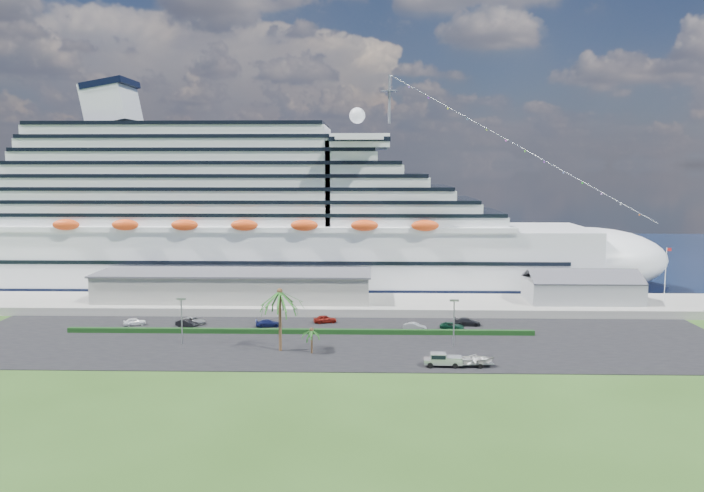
{
  "coord_description": "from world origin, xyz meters",
  "views": [
    {
      "loc": [
        5.24,
        -109.95,
        31.65
      ],
      "look_at": [
        1.58,
        30.0,
        15.13
      ],
      "focal_mm": 35.0,
      "sensor_mm": 36.0,
      "label": 1
    }
  ],
  "objects_px": {
    "cruise_ship": "(265,224)",
    "pickup_truck": "(442,359)",
    "parked_car_3": "(268,323)",
    "boat_trailer": "(477,359)"
  },
  "relations": [
    {
      "from": "cruise_ship",
      "to": "pickup_truck",
      "type": "xyz_separation_m",
      "value": [
        38.24,
        -68.56,
        -15.4
      ]
    },
    {
      "from": "parked_car_3",
      "to": "boat_trailer",
      "type": "xyz_separation_m",
      "value": [
        36.76,
        -25.94,
        0.5
      ]
    },
    {
      "from": "cruise_ship",
      "to": "parked_car_3",
      "type": "bearing_deg",
      "value": -80.82
    },
    {
      "from": "pickup_truck",
      "to": "cruise_ship",
      "type": "bearing_deg",
      "value": 119.15
    },
    {
      "from": "pickup_truck",
      "to": "boat_trailer",
      "type": "xyz_separation_m",
      "value": [
        5.41,
        -0.03,
        0.06
      ]
    },
    {
      "from": "cruise_ship",
      "to": "pickup_truck",
      "type": "relative_size",
      "value": 31.17
    },
    {
      "from": "cruise_ship",
      "to": "boat_trailer",
      "type": "relative_size",
      "value": 29.08
    },
    {
      "from": "parked_car_3",
      "to": "boat_trailer",
      "type": "bearing_deg",
      "value": -133.58
    },
    {
      "from": "cruise_ship",
      "to": "boat_trailer",
      "type": "xyz_separation_m",
      "value": [
        43.65,
        -68.59,
        -15.35
      ]
    },
    {
      "from": "pickup_truck",
      "to": "boat_trailer",
      "type": "bearing_deg",
      "value": -0.3
    }
  ]
}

